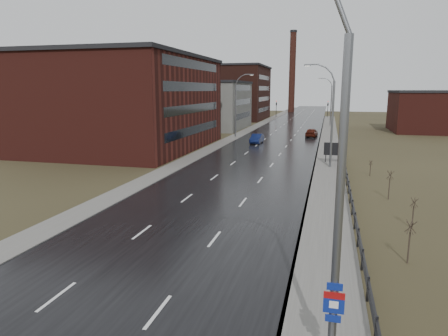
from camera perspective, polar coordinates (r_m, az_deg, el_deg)
The scene contains 23 objects.
road at distance 70.15m, azimuth 7.67°, elevation 4.01°, with size 14.00×300.00×0.06m, color black.
sidewalk_right at distance 44.93m, azimuth 14.63°, elevation -0.15°, with size 3.20×180.00×0.18m, color #595651.
curb_right at distance 44.95m, azimuth 12.70°, elevation -0.06°, with size 0.16×180.00×0.18m, color slate.
sidewalk_left at distance 71.59m, azimuth 1.13°, elevation 4.27°, with size 2.40×260.00×0.12m, color #595651.
warehouse_near at distance 61.61m, azimuth -14.04°, elevation 9.09°, with size 22.44×28.56×13.50m.
warehouse_mid at distance 91.09m, azimuth -2.24°, elevation 9.01°, with size 16.32×20.40×10.50m.
warehouse_far at distance 121.25m, azimuth -0.37°, elevation 10.72°, with size 26.52×24.48×15.50m.
building_right at distance 93.81m, azimuth 28.36°, elevation 7.15°, with size 18.36×16.32×8.50m.
smokestack at distance 159.92m, azimuth 9.73°, elevation 13.44°, with size 2.70×2.70×30.70m.
streetlight_main at distance 11.40m, azimuth 14.67°, elevation -2.07°, with size 3.91×0.29×12.11m.
streetlight_right_mid at distance 45.20m, azimuth 14.87°, elevation 7.26°, with size 3.36×0.28×11.35m.
streetlight_left at distance 72.97m, azimuth 1.91°, elevation 8.95°, with size 3.36×0.28×11.35m.
streetlight_right_far at distance 99.16m, azimuth 14.89°, elevation 9.16°, with size 3.36×0.28×11.35m.
guardrail at distance 28.60m, azimuth 17.95°, elevation -5.43°, with size 0.10×53.05×1.10m.
shrub_c at distance 22.22m, azimuth 24.96°, elevation -9.40°, with size 0.54×0.56×2.25m.
shrub_d at distance 27.75m, azimuth 25.41°, elevation -5.74°, with size 0.48×0.50×1.99m.
shrub_e at distance 34.19m, azimuth 22.56°, elevation -2.16°, with size 0.55×0.58×2.34m.
shrub_f at distance 42.83m, azimuth 20.18°, elevation 0.03°, with size 0.40×0.41×1.63m.
billboard at distance 48.38m, azimuth 15.34°, elevation 2.55°, with size 2.13×0.17×2.54m.
traffic_light_left at distance 130.22m, azimuth 7.50°, elevation 9.27°, with size 0.58×2.73×5.30m.
traffic_light_right at distance 129.18m, azimuth 14.64°, elevation 8.99°, with size 0.58×2.73×5.30m.
car_near at distance 65.16m, azimuth 4.71°, elevation 4.17°, with size 1.59×4.55×1.50m, color #0D1745.
car_far at distance 75.32m, azimuth 12.40°, elevation 4.93°, with size 1.93×4.79×1.63m, color #41130A.
Camera 1 is at (8.39, -9.12, 8.59)m, focal length 32.00 mm.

